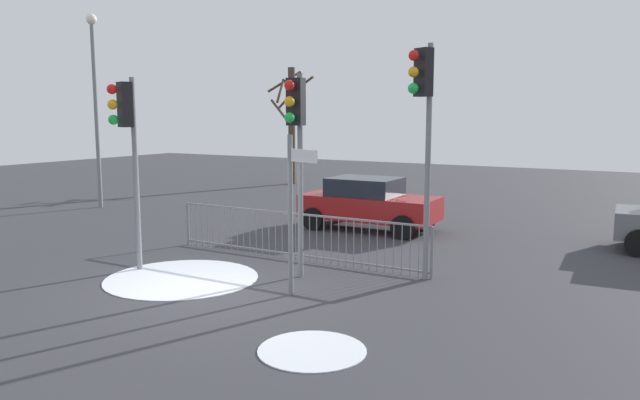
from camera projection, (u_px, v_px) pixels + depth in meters
The scene contains 11 objects.
ground_plane at pixel (215, 291), 11.24m from camera, with size 60.00×60.00×0.00m, color #38383D.
traffic_light_mid_left at pixel (296, 129), 11.68m from camera, with size 0.33×0.57×4.03m.
traffic_light_mid_right at pixel (127, 130), 12.28m from camera, with size 0.38×0.54×3.98m.
traffic_light_foreground_left at pixel (424, 109), 11.51m from camera, with size 0.41×0.52×4.57m.
direction_sign_post at pixel (293, 207), 10.70m from camera, with size 0.75×0.32×2.89m.
pedestrian_guard_railing at pixel (296, 236), 13.55m from camera, with size 6.44×0.08×1.07m.
car_red_mid at pixel (368, 203), 17.16m from camera, with size 3.82×1.96×1.47m.
street_lamp at pixel (95, 90), 20.84m from camera, with size 0.36×0.36×6.61m.
bare_tree_left at pixel (291, 121), 28.31m from camera, with size 2.06×2.19×5.39m.
snow_patch_kerb at pixel (312, 350), 8.38m from camera, with size 1.51×1.51×0.01m, color white.
snow_patch_island at pixel (182, 278), 12.08m from camera, with size 3.02×3.02×0.01m, color white.
Camera 1 is at (7.14, -8.45, 3.23)m, focal length 34.09 mm.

